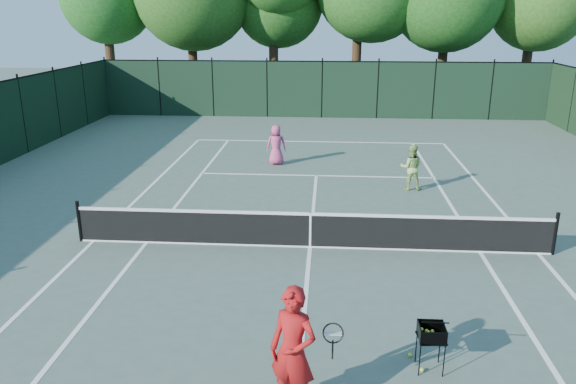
# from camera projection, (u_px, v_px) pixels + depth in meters

# --- Properties ---
(ground) EXTENTS (90.00, 90.00, 0.00)m
(ground) POSITION_uv_depth(u_px,v_px,m) (310.00, 247.00, 13.82)
(ground) COLOR #4A5A4F
(ground) RESTS_ON ground
(sideline_doubles_left) EXTENTS (0.10, 23.77, 0.01)m
(sideline_doubles_left) POSITION_uv_depth(u_px,v_px,m) (94.00, 241.00, 14.20)
(sideline_doubles_left) COLOR white
(sideline_doubles_left) RESTS_ON ground
(sideline_doubles_right) EXTENTS (0.10, 23.77, 0.01)m
(sideline_doubles_right) POSITION_uv_depth(u_px,v_px,m) (538.00, 254.00, 13.44)
(sideline_doubles_right) COLOR white
(sideline_doubles_right) RESTS_ON ground
(sideline_singles_left) EXTENTS (0.10, 23.77, 0.01)m
(sideline_singles_left) POSITION_uv_depth(u_px,v_px,m) (147.00, 242.00, 14.11)
(sideline_singles_left) COLOR white
(sideline_singles_left) RESTS_ON ground
(sideline_singles_right) EXTENTS (0.10, 23.77, 0.01)m
(sideline_singles_right) POSITION_uv_depth(u_px,v_px,m) (480.00, 252.00, 13.54)
(sideline_singles_right) COLOR white
(sideline_singles_right) RESTS_ON ground
(baseline_far) EXTENTS (10.97, 0.10, 0.01)m
(baseline_far) POSITION_uv_depth(u_px,v_px,m) (319.00, 142.00, 25.11)
(baseline_far) COLOR white
(baseline_far) RESTS_ON ground
(service_line_far) EXTENTS (8.23, 0.10, 0.01)m
(service_line_far) POSITION_uv_depth(u_px,v_px,m) (316.00, 176.00, 19.90)
(service_line_far) COLOR white
(service_line_far) RESTS_ON ground
(center_service_line) EXTENTS (0.10, 12.80, 0.01)m
(center_service_line) POSITION_uv_depth(u_px,v_px,m) (310.00, 247.00, 13.82)
(center_service_line) COLOR white
(center_service_line) RESTS_ON ground
(tennis_net) EXTENTS (11.69, 0.09, 1.06)m
(tennis_net) POSITION_uv_depth(u_px,v_px,m) (310.00, 229.00, 13.68)
(tennis_net) COLOR black
(tennis_net) RESTS_ON ground
(fence_far) EXTENTS (24.00, 0.05, 3.00)m
(fence_far) POSITION_uv_depth(u_px,v_px,m) (322.00, 90.00, 30.46)
(fence_far) COLOR black
(fence_far) RESTS_ON ground
(coach) EXTENTS (1.13, 0.72, 1.95)m
(coach) POSITION_uv_depth(u_px,v_px,m) (293.00, 352.00, 7.88)
(coach) COLOR #A81314
(coach) RESTS_ON ground
(player_pink) EXTENTS (0.81, 0.60, 1.51)m
(player_pink) POSITION_uv_depth(u_px,v_px,m) (276.00, 145.00, 21.16)
(player_pink) COLOR #C64576
(player_pink) RESTS_ON ground
(player_green) EXTENTS (0.74, 0.58, 1.48)m
(player_green) POSITION_uv_depth(u_px,v_px,m) (411.00, 167.00, 18.14)
(player_green) COLOR #96BF5F
(player_green) RESTS_ON ground
(ball_hopper) EXTENTS (0.46, 0.46, 0.80)m
(ball_hopper) POSITION_uv_depth(u_px,v_px,m) (432.00, 333.00, 8.91)
(ball_hopper) COLOR black
(ball_hopper) RESTS_ON ground
(loose_ball_near_cart) EXTENTS (0.07, 0.07, 0.07)m
(loose_ball_near_cart) POSITION_uv_depth(u_px,v_px,m) (410.00, 355.00, 9.42)
(loose_ball_near_cart) COLOR #D3E22E
(loose_ball_near_cart) RESTS_ON ground
(loose_ball_midcourt) EXTENTS (0.07, 0.07, 0.07)m
(loose_ball_midcourt) POSITION_uv_depth(u_px,v_px,m) (422.00, 370.00, 9.03)
(loose_ball_midcourt) COLOR #C1D62B
(loose_ball_midcourt) RESTS_ON ground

